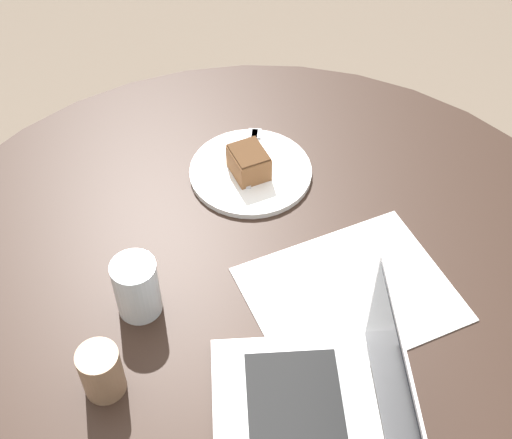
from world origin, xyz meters
The scene contains 8 objects.
dining_table centered at (0.00, 0.00, 0.61)m, with size 1.36×1.36×0.72m.
paper_document centered at (0.13, -0.07, 0.72)m, with size 0.39×0.34×0.00m.
plate centered at (0.17, 0.26, 0.73)m, with size 0.24×0.24×0.01m.
cake_slice centered at (0.17, 0.26, 0.76)m, with size 0.08×0.09×0.06m.
fork centered at (0.21, 0.30, 0.74)m, with size 0.13×0.14×0.00m.
coffee_glass centered at (-0.29, 0.02, 0.77)m, with size 0.06×0.06×0.09m.
water_glass centered at (-0.17, 0.12, 0.78)m, with size 0.07×0.07×0.11m.
laptop centered at (-0.08, -0.24, 0.76)m, with size 0.40×0.42×0.22m.
Camera 1 is at (-0.43, -0.55, 1.72)m, focal length 50.00 mm.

